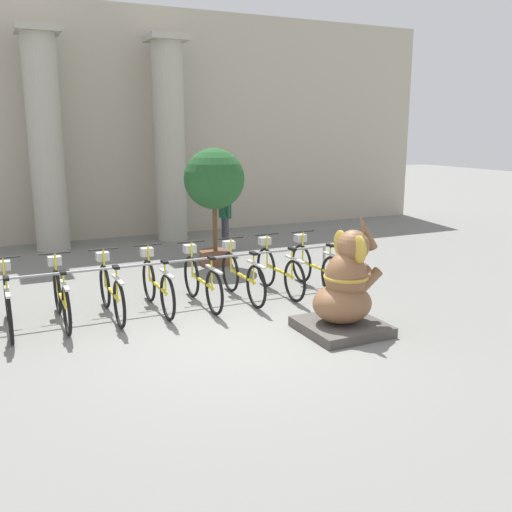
# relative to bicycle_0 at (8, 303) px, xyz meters

# --- Properties ---
(ground_plane) EXTENTS (60.00, 60.00, 0.00)m
(ground_plane) POSITION_rel_bicycle_0_xyz_m (2.75, -1.83, -0.42)
(ground_plane) COLOR slate
(building_facade) EXTENTS (20.00, 0.20, 6.00)m
(building_facade) POSITION_rel_bicycle_0_xyz_m (2.75, 6.77, 2.58)
(building_facade) COLOR #B2A893
(building_facade) RESTS_ON ground_plane
(column_left) EXTENTS (0.98, 0.98, 5.16)m
(column_left) POSITION_rel_bicycle_0_xyz_m (1.25, 5.77, 2.20)
(column_left) COLOR #ADA899
(column_left) RESTS_ON ground_plane
(column_right) EXTENTS (0.98, 0.98, 5.16)m
(column_right) POSITION_rel_bicycle_0_xyz_m (4.26, 5.77, 2.20)
(column_right) COLOR #ADA899
(column_right) RESTS_ON ground_plane
(bike_rack) EXTENTS (5.80, 0.05, 0.77)m
(bike_rack) POSITION_rel_bicycle_0_xyz_m (2.60, 0.12, 0.22)
(bike_rack) COLOR gray
(bike_rack) RESTS_ON ground_plane
(bicycle_0) EXTENTS (0.48, 1.82, 1.00)m
(bicycle_0) POSITION_rel_bicycle_0_xyz_m (0.00, 0.00, 0.00)
(bicycle_0) COLOR black
(bicycle_0) RESTS_ON ground_plane
(bicycle_1) EXTENTS (0.48, 1.82, 1.00)m
(bicycle_1) POSITION_rel_bicycle_0_xyz_m (0.74, 0.01, 0.00)
(bicycle_1) COLOR black
(bicycle_1) RESTS_ON ground_plane
(bicycle_2) EXTENTS (0.48, 1.82, 1.00)m
(bicycle_2) POSITION_rel_bicycle_0_xyz_m (1.49, 0.00, 0.00)
(bicycle_2) COLOR black
(bicycle_2) RESTS_ON ground_plane
(bicycle_3) EXTENTS (0.48, 1.82, 1.00)m
(bicycle_3) POSITION_rel_bicycle_0_xyz_m (2.23, 0.03, 0.00)
(bicycle_3) COLOR black
(bicycle_3) RESTS_ON ground_plane
(bicycle_4) EXTENTS (0.48, 1.82, 1.00)m
(bicycle_4) POSITION_rel_bicycle_0_xyz_m (2.97, -0.03, 0.00)
(bicycle_4) COLOR black
(bicycle_4) RESTS_ON ground_plane
(bicycle_5) EXTENTS (0.48, 1.82, 1.00)m
(bicycle_5) POSITION_rel_bicycle_0_xyz_m (3.71, -0.00, 0.00)
(bicycle_5) COLOR black
(bicycle_5) RESTS_ON ground_plane
(bicycle_6) EXTENTS (0.48, 1.82, 1.00)m
(bicycle_6) POSITION_rel_bicycle_0_xyz_m (4.46, 0.04, 0.00)
(bicycle_6) COLOR black
(bicycle_6) RESTS_ON ground_plane
(bicycle_7) EXTENTS (0.48, 1.82, 1.00)m
(bicycle_7) POSITION_rel_bicycle_0_xyz_m (5.20, 0.01, 0.00)
(bicycle_7) COLOR black
(bicycle_7) RESTS_ON ground_plane
(elephant_statue) EXTENTS (1.14, 1.14, 1.75)m
(elephant_statue) POSITION_rel_bicycle_0_xyz_m (4.40, -2.12, 0.17)
(elephant_statue) COLOR #4C4742
(elephant_statue) RESTS_ON ground_plane
(person_pedestrian) EXTENTS (0.22, 0.47, 1.64)m
(person_pedestrian) POSITION_rel_bicycle_0_xyz_m (4.97, 3.80, 0.56)
(person_pedestrian) COLOR #383342
(person_pedestrian) RESTS_ON ground_plane
(potted_tree) EXTENTS (1.29, 1.29, 2.50)m
(potted_tree) POSITION_rel_bicycle_0_xyz_m (4.25, 2.60, 1.32)
(potted_tree) COLOR brown
(potted_tree) RESTS_ON ground_plane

